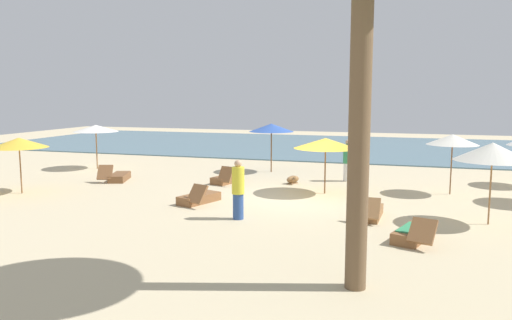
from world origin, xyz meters
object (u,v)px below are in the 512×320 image
(lounger_3, at_px, (370,212))
(lounger_4, at_px, (413,234))
(umbrella_0, at_px, (96,128))
(umbrella_1, at_px, (326,143))
(umbrella_3, at_px, (271,128))
(dog, at_px, (293,179))
(umbrella_6, at_px, (19,143))
(person_1, at_px, (238,190))
(umbrella_4, at_px, (453,140))
(person_0, at_px, (348,160))
(lounger_1, at_px, (118,177))
(umbrella_5, at_px, (493,152))
(lounger_0, at_px, (199,198))
(lounger_6, at_px, (227,179))

(lounger_3, bearing_deg, lounger_4, -58.46)
(lounger_4, bearing_deg, umbrella_0, 151.48)
(umbrella_1, bearing_deg, umbrella_0, 166.72)
(umbrella_3, height_order, dog, umbrella_3)
(umbrella_6, relative_size, person_1, 1.18)
(umbrella_4, xyz_separation_m, person_0, (-3.79, 1.60, -1.09))
(dog, bearing_deg, umbrella_6, -151.55)
(umbrella_1, relative_size, lounger_3, 1.31)
(umbrella_6, bearing_deg, person_0, 29.19)
(lounger_1, relative_size, lounger_3, 1.04)
(umbrella_5, distance_m, dog, 8.04)
(umbrella_6, bearing_deg, lounger_0, 3.33)
(lounger_1, distance_m, lounger_3, 10.77)
(umbrella_1, distance_m, umbrella_4, 4.39)
(person_0, distance_m, person_1, 7.46)
(umbrella_1, xyz_separation_m, dog, (-1.51, 1.54, -1.61))
(person_0, bearing_deg, umbrella_3, 159.02)
(lounger_6, bearing_deg, dog, 13.69)
(person_0, bearing_deg, umbrella_1, -98.97)
(lounger_4, distance_m, lounger_6, 9.26)
(umbrella_5, distance_m, person_0, 7.33)
(person_1, bearing_deg, dog, 88.10)
(umbrella_5, distance_m, person_1, 6.91)
(umbrella_0, relative_size, lounger_6, 1.20)
(lounger_0, height_order, dog, lounger_0)
(umbrella_6, distance_m, person_1, 8.69)
(umbrella_6, bearing_deg, dog, 28.45)
(lounger_6, xyz_separation_m, person_0, (4.47, 1.85, 0.67))
(lounger_1, distance_m, lounger_6, 4.49)
(umbrella_0, height_order, dog, umbrella_0)
(person_0, bearing_deg, dog, -147.65)
(umbrella_1, distance_m, lounger_6, 4.44)
(lounger_0, distance_m, person_1, 2.54)
(umbrella_3, bearing_deg, umbrella_0, -169.52)
(umbrella_3, bearing_deg, lounger_3, -55.79)
(umbrella_4, bearing_deg, umbrella_5, -80.00)
(umbrella_0, distance_m, umbrella_6, 5.93)
(umbrella_4, relative_size, dog, 3.06)
(person_1, distance_m, dog, 5.95)
(lounger_4, relative_size, dog, 2.60)
(lounger_4, bearing_deg, lounger_6, 139.54)
(lounger_3, xyz_separation_m, lounger_6, (-5.86, 4.07, 0.00))
(lounger_3, distance_m, lounger_6, 7.14)
(umbrella_1, height_order, umbrella_5, umbrella_5)
(umbrella_6, xyz_separation_m, person_1, (8.55, -1.17, -0.96))
(umbrella_4, height_order, lounger_6, umbrella_4)
(umbrella_4, distance_m, lounger_3, 5.25)
(lounger_1, xyz_separation_m, dog, (6.93, 1.46, 0.00))
(lounger_6, height_order, person_1, person_1)
(umbrella_0, distance_m, umbrella_5, 17.09)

